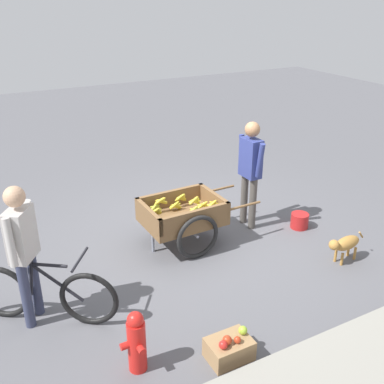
% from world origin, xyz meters
% --- Properties ---
extents(ground_plane, '(24.00, 24.00, 0.00)m').
position_xyz_m(ground_plane, '(0.00, 0.00, 0.00)').
color(ground_plane, '#56565B').
extents(fruit_cart, '(1.67, 0.95, 0.71)m').
position_xyz_m(fruit_cart, '(0.31, 0.11, 0.44)').
color(fruit_cart, brown).
rests_on(fruit_cart, ground).
extents(vendor_person, '(0.22, 0.59, 1.66)m').
position_xyz_m(vendor_person, '(-0.83, 0.08, 1.00)').
color(vendor_person, '#4C4742').
rests_on(vendor_person, ground).
extents(bicycle, '(1.39, 1.00, 0.85)m').
position_xyz_m(bicycle, '(2.40, 0.90, 0.35)').
color(bicycle, black).
rests_on(bicycle, ground).
extents(cyclist_person, '(0.36, 0.49, 1.62)m').
position_xyz_m(cyclist_person, '(2.53, 0.81, 0.97)').
color(cyclist_person, '#333851').
rests_on(cyclist_person, ground).
extents(dog, '(0.67, 0.22, 0.40)m').
position_xyz_m(dog, '(-1.39, 1.56, 0.27)').
color(dog, '#AD7A38').
rests_on(dog, ground).
extents(fire_hydrant, '(0.25, 0.25, 0.67)m').
position_xyz_m(fire_hydrant, '(1.78, 2.04, 0.33)').
color(fire_hydrant, red).
rests_on(fire_hydrant, ground).
extents(plastic_bucket, '(0.27, 0.27, 0.23)m').
position_xyz_m(plastic_bucket, '(-1.50, 0.53, 0.12)').
color(plastic_bucket, '#B21E1E').
rests_on(plastic_bucket, ground).
extents(apple_crate, '(0.44, 0.32, 0.31)m').
position_xyz_m(apple_crate, '(0.92, 2.33, 0.12)').
color(apple_crate, '#99754C').
rests_on(apple_crate, ground).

